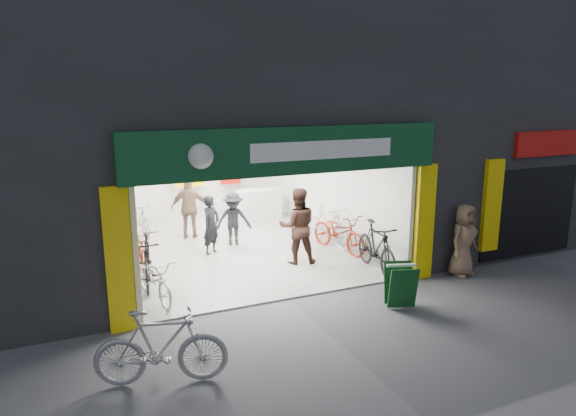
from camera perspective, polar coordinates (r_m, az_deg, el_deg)
ground at (r=10.59m, az=0.21°, el=-10.15°), size 60.00×60.00×0.00m
building at (r=14.72m, az=-4.65°, el=13.51°), size 17.00×10.27×8.00m
bike_left_front at (r=10.74m, az=-14.62°, el=-7.65°), size 0.93×1.82×0.91m
bike_left_midfront at (r=11.49m, az=-15.36°, el=-5.76°), size 0.83×1.94×1.13m
bike_left_midback at (r=12.75m, az=-16.26°, el=-4.26°), size 0.82×1.95×1.00m
bike_left_back at (r=15.50m, az=-16.21°, el=-1.16°), size 0.82×1.79×1.04m
bike_right_front at (r=12.09m, az=9.80°, el=-4.36°), size 0.84×2.06×1.20m
bike_right_mid at (r=13.53m, az=5.69°, el=-2.69°), size 1.08×2.10×1.05m
bike_right_back at (r=14.01m, az=4.51°, el=-1.90°), size 0.77×1.97×1.15m
parked_bike at (r=7.81m, az=-13.92°, el=-14.75°), size 1.98×1.06×1.15m
customer_a at (r=13.29m, az=-8.53°, el=-1.93°), size 0.68×0.64×1.55m
customer_b at (r=12.40m, az=1.07°, el=-2.07°), size 1.08×0.95×1.89m
customer_c at (r=13.92m, az=-6.10°, el=-1.31°), size 1.05×0.73×1.50m
customer_d at (r=14.76m, az=-10.86°, el=-0.02°), size 1.14×0.72×1.81m
pedestrian_near at (r=12.33m, az=18.94°, el=-3.40°), size 0.92×0.72×1.67m
sandwich_board at (r=10.33m, az=12.39°, el=-8.27°), size 0.70×0.71×0.85m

